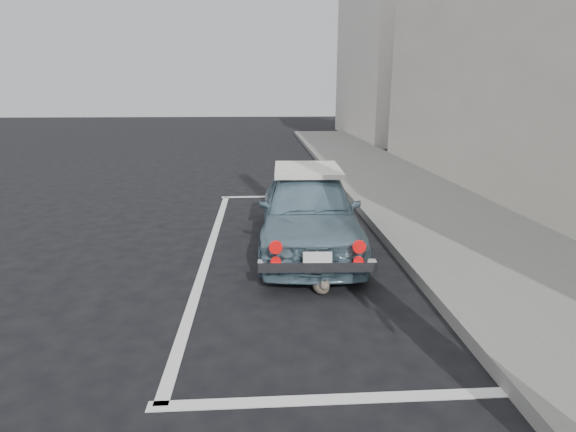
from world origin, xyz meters
name	(u,v)px	position (x,y,z in m)	size (l,w,h in m)	color
ground	(276,364)	(0.00, 0.00, 0.00)	(80.00, 80.00, 0.00)	black
sidewalk	(508,264)	(3.20, 2.00, 0.07)	(2.80, 40.00, 0.15)	slate
building_far	(388,56)	(6.35, 20.00, 4.00)	(3.50, 10.00, 8.00)	beige
pline_rear	(343,399)	(0.50, -0.50, 0.00)	(3.00, 0.12, 0.01)	silver
pline_front	(288,196)	(0.50, 6.50, 0.00)	(3.00, 0.12, 0.01)	silver
pline_side	(210,250)	(-0.90, 3.00, 0.00)	(0.12, 7.00, 0.01)	silver
retro_coupe	(308,208)	(0.60, 3.05, 0.61)	(1.59, 3.62, 1.21)	slate
cat	(321,285)	(0.58, 1.40, 0.10)	(0.24, 0.42, 0.22)	brown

